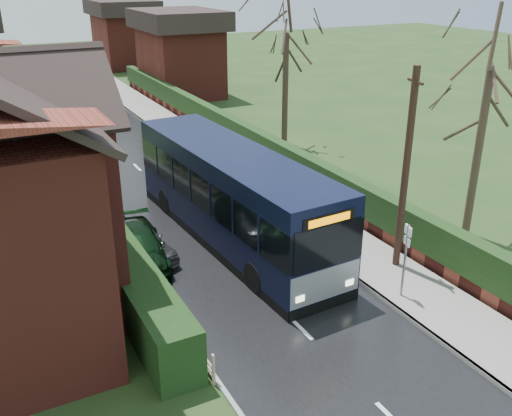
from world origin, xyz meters
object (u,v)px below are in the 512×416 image
bus_stop_sign (406,251)px  telegraph_pole (406,172)px  car_green (139,247)px  bus (233,197)px  car_silver (138,241)px

bus_stop_sign → telegraph_pole: telegraph_pole is taller
car_green → telegraph_pole: size_ratio=0.61×
bus_stop_sign → bus: bearing=130.9°
car_silver → bus_stop_sign: bearing=-58.3°
bus → car_silver: bus is taller
car_green → telegraph_pole: telegraph_pole is taller
bus → car_green: bus is taller
car_green → car_silver: bearing=84.1°
bus → bus_stop_sign: (2.80, -6.21, -0.06)m
telegraph_pole → bus_stop_sign: bearing=-112.3°
bus_stop_sign → telegraph_pole: (1.20, 1.66, 1.79)m
car_green → bus_stop_sign: bus_stop_sign is taller
bus → bus_stop_sign: bus is taller
bus → telegraph_pole: (4.00, -4.55, 1.74)m
bus → bus_stop_sign: bearing=-68.8°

